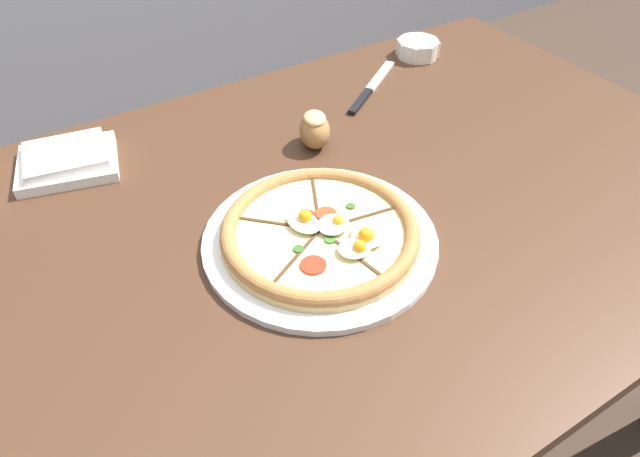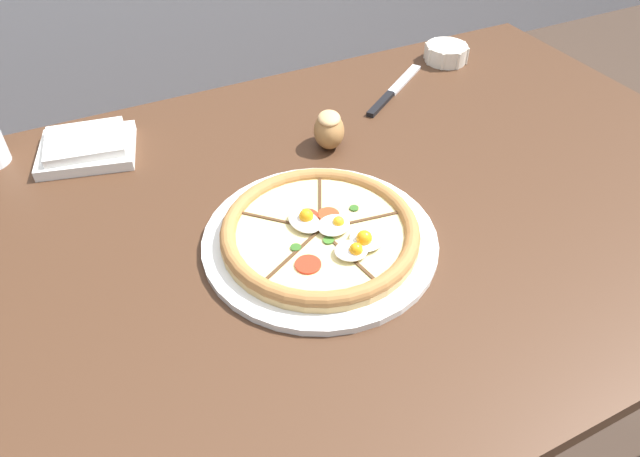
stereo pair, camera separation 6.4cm
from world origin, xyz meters
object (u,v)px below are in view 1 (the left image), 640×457
object	(u,v)px
napkin_folded	(67,160)
knife_main	(372,87)
bread_piece_near	(315,129)
pizza	(321,234)
ramekin_bowl	(418,48)
dining_table	(342,238)

from	to	relation	value
napkin_folded	knife_main	distance (m)	0.64
napkin_folded	bread_piece_near	size ratio (longest dim) A/B	2.14
bread_piece_near	knife_main	world-z (taller)	bread_piece_near
pizza	napkin_folded	distance (m)	0.50
pizza	bread_piece_near	size ratio (longest dim) A/B	3.90
ramekin_bowl	bread_piece_near	size ratio (longest dim) A/B	1.11
ramekin_bowl	napkin_folded	xyz separation A→B (m)	(-0.83, -0.03, -0.01)
napkin_folded	ramekin_bowl	bearing A→B (deg)	1.75
bread_piece_near	pizza	bearing A→B (deg)	-119.64
ramekin_bowl	knife_main	bearing A→B (deg)	-158.60
ramekin_bowl	bread_piece_near	bearing A→B (deg)	-154.22
ramekin_bowl	napkin_folded	world-z (taller)	ramekin_bowl
dining_table	ramekin_bowl	size ratio (longest dim) A/B	14.36
pizza	bread_piece_near	xyz separation A→B (m)	(0.14, 0.24, 0.02)
bread_piece_near	ramekin_bowl	bearing A→B (deg)	25.78
napkin_folded	knife_main	size ratio (longest dim) A/B	0.91
pizza	bread_piece_near	bearing A→B (deg)	60.36
ramekin_bowl	napkin_folded	bearing A→B (deg)	-178.25
knife_main	ramekin_bowl	bearing A→B (deg)	-13.16
dining_table	pizza	world-z (taller)	pizza
ramekin_bowl	dining_table	bearing A→B (deg)	-141.29
dining_table	pizza	size ratio (longest dim) A/B	4.11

